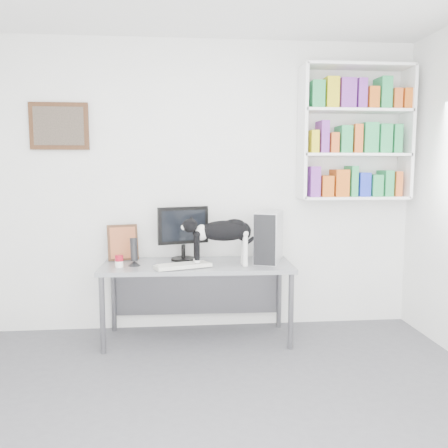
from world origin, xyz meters
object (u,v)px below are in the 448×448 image
object	(u,v)px
bookshelf	(355,133)
keyboard	(183,266)
speaker	(134,251)
desk	(198,302)
leaning_print	(123,242)
soup_can	(119,261)
monitor	(183,233)
pc_tower	(269,236)
cat	(223,242)

from	to	relation	value
bookshelf	keyboard	xyz separation A→B (m)	(-1.61, -0.39, -1.14)
speaker	desk	bearing A→B (deg)	-10.51
bookshelf	leaning_print	xyz separation A→B (m)	(-2.15, -0.01, -0.99)
desk	soup_can	world-z (taller)	soup_can
monitor	pc_tower	size ratio (longest dim) A/B	1.12
monitor	leaning_print	xyz separation A→B (m)	(-0.55, 0.05, -0.08)
bookshelf	leaning_print	size ratio (longest dim) A/B	3.67
desk	keyboard	world-z (taller)	keyboard
leaning_print	soup_can	xyz separation A→B (m)	(0.00, -0.30, -0.12)
speaker	monitor	bearing A→B (deg)	11.54
soup_can	cat	xyz separation A→B (m)	(0.88, -0.04, 0.15)
speaker	soup_can	xyz separation A→B (m)	(-0.12, -0.05, -0.07)
keyboard	speaker	xyz separation A→B (m)	(-0.41, 0.13, 0.11)
monitor	speaker	bearing A→B (deg)	-171.08
bookshelf	pc_tower	distance (m)	1.26
desk	keyboard	size ratio (longest dim) A/B	3.53
speaker	leaning_print	bearing A→B (deg)	101.04
monitor	cat	size ratio (longest dim) A/B	0.75
bookshelf	pc_tower	size ratio (longest dim) A/B	2.77
keyboard	leaning_print	world-z (taller)	leaning_print
pc_tower	cat	size ratio (longest dim) A/B	0.67
leaning_print	cat	world-z (taller)	cat
bookshelf	soup_can	bearing A→B (deg)	-171.65
bookshelf	soup_can	distance (m)	2.44
soup_can	cat	size ratio (longest dim) A/B	0.15
bookshelf	cat	size ratio (longest dim) A/B	1.86
pc_tower	speaker	world-z (taller)	pc_tower
bookshelf	cat	world-z (taller)	bookshelf
bookshelf	soup_can	size ratio (longest dim) A/B	12.10
desk	soup_can	xyz separation A→B (m)	(-0.67, -0.09, 0.40)
desk	keyboard	xyz separation A→B (m)	(-0.13, -0.16, 0.36)
cat	soup_can	bearing A→B (deg)	173.47
keyboard	soup_can	distance (m)	0.54
soup_can	pc_tower	bearing A→B (deg)	6.48
desk	cat	size ratio (longest dim) A/B	2.48
speaker	cat	bearing A→B (deg)	-21.20
pc_tower	leaning_print	distance (m)	1.32
bookshelf	monitor	size ratio (longest dim) A/B	2.48
monitor	soup_can	bearing A→B (deg)	-171.93
monitor	cat	xyz separation A→B (m)	(0.33, -0.30, -0.04)
desk	pc_tower	distance (m)	0.86
monitor	desk	bearing A→B (deg)	-71.84
leaning_print	cat	xyz separation A→B (m)	(0.88, -0.34, 0.04)
monitor	leaning_print	bearing A→B (deg)	157.84
monitor	leaning_print	size ratio (longest dim) A/B	1.48
bookshelf	desk	distance (m)	2.12
desk	cat	bearing A→B (deg)	-29.04
desk	cat	world-z (taller)	cat
bookshelf	leaning_print	world-z (taller)	bookshelf
desk	bookshelf	bearing A→B (deg)	10.30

